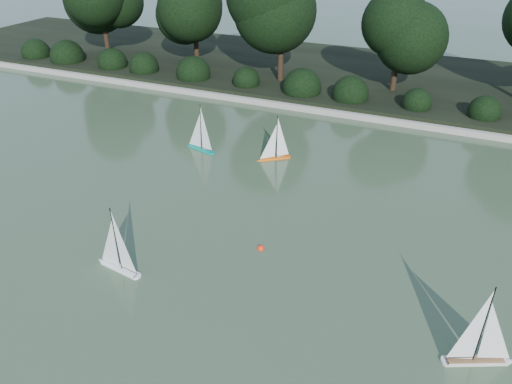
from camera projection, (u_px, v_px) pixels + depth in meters
ground at (215, 286)px, 8.78m from camera, size 80.00×80.00×0.00m
pond_coping at (346, 114)px, 15.91m from camera, size 40.00×0.35×0.18m
far_bank at (373, 78)px, 19.07m from camera, size 40.00×8.00×0.30m
tree_line at (409, 20)px, 16.16m from camera, size 26.31×3.93×4.39m
shrub_hedge at (354, 95)px, 16.45m from camera, size 29.10×1.10×1.10m
sailboat_white_a at (116, 258)px, 9.10m from camera, size 1.07×0.32×1.45m
sailboat_white_b at (484, 350)px, 7.19m from camera, size 1.07×0.61×1.53m
sailboat_orange at (273, 152)px, 13.12m from camera, size 0.81×0.69×1.30m
sailboat_teal at (199, 142)px, 13.67m from camera, size 1.02×0.41×1.40m
race_buoy at (261, 249)px, 9.74m from camera, size 0.15×0.15×0.15m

